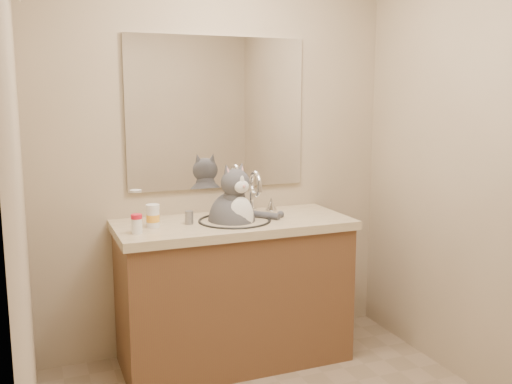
# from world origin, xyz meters

# --- Properties ---
(room) EXTENTS (2.22, 2.52, 2.42)m
(room) POSITION_xyz_m (0.00, 0.00, 1.20)
(room) COLOR gray
(room) RESTS_ON ground
(vanity) EXTENTS (1.34, 0.59, 1.12)m
(vanity) POSITION_xyz_m (0.00, 0.96, 0.44)
(vanity) COLOR brown
(vanity) RESTS_ON ground
(mirror) EXTENTS (1.10, 0.02, 0.90)m
(mirror) POSITION_xyz_m (0.00, 1.24, 1.45)
(mirror) COLOR white
(mirror) RESTS_ON room
(shower_curtain) EXTENTS (0.02, 1.30, 1.93)m
(shower_curtain) POSITION_xyz_m (-1.05, 0.10, 1.03)
(shower_curtain) COLOR beige
(shower_curtain) RESTS_ON ground
(cat) EXTENTS (0.44, 0.35, 0.54)m
(cat) POSITION_xyz_m (-0.00, 0.96, 0.87)
(cat) COLOR #4D4D52
(cat) RESTS_ON vanity
(pill_bottle_redcap) EXTENTS (0.07, 0.07, 0.10)m
(pill_bottle_redcap) POSITION_xyz_m (-0.57, 0.86, 0.90)
(pill_bottle_redcap) COLOR white
(pill_bottle_redcap) RESTS_ON vanity
(pill_bottle_orange) EXTENTS (0.09, 0.09, 0.13)m
(pill_bottle_orange) POSITION_xyz_m (-0.46, 0.97, 0.91)
(pill_bottle_orange) COLOR white
(pill_bottle_orange) RESTS_ON vanity
(grey_canister) EXTENTS (0.05, 0.05, 0.07)m
(grey_canister) POSITION_xyz_m (-0.26, 0.97, 0.89)
(grey_canister) COLOR gray
(grey_canister) RESTS_ON vanity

